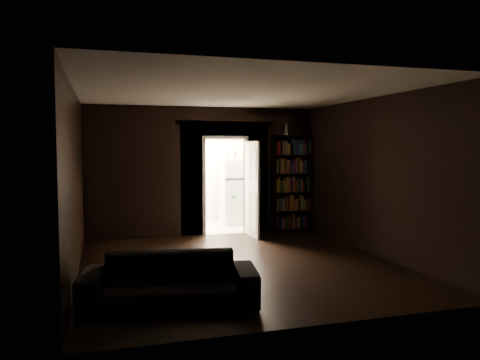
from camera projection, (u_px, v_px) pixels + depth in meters
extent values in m
plane|color=black|center=(238.00, 265.00, 7.65)|extent=(5.50, 5.50, 0.00)
cube|color=black|center=(146.00, 172.00, 9.89)|extent=(2.55, 0.10, 2.80)
cube|color=black|center=(276.00, 170.00, 10.72)|extent=(1.55, 0.10, 2.80)
cube|color=black|center=(225.00, 123.00, 10.30)|extent=(0.90, 0.10, 0.70)
cube|color=black|center=(75.00, 183.00, 6.85)|extent=(0.02, 5.50, 2.80)
cube|color=black|center=(374.00, 177.00, 8.26)|extent=(0.02, 5.50, 2.80)
cube|color=black|center=(311.00, 197.00, 4.92)|extent=(5.00, 0.02, 2.80)
cube|color=beige|center=(238.00, 92.00, 7.46)|extent=(5.00, 5.50, 0.02)
cube|color=white|center=(225.00, 187.00, 10.34)|extent=(1.04, 0.06, 2.17)
cube|color=#B9B5A1|center=(216.00, 229.00, 11.29)|extent=(2.20, 1.80, 0.10)
cube|color=silver|center=(208.00, 175.00, 12.02)|extent=(2.20, 0.10, 2.40)
cube|color=silver|center=(172.00, 178.00, 10.91)|extent=(0.10, 1.60, 2.40)
cube|color=silver|center=(257.00, 177.00, 11.50)|extent=(0.10, 1.60, 2.40)
cube|color=silver|center=(216.00, 125.00, 11.11)|extent=(2.20, 1.80, 0.10)
cube|color=#C66B6B|center=(208.00, 136.00, 11.89)|extent=(2.00, 0.04, 0.26)
imported|color=black|center=(170.00, 272.00, 5.67)|extent=(2.23, 1.24, 0.81)
cube|color=black|center=(291.00, 184.00, 10.62)|extent=(0.91, 0.36, 2.20)
cube|color=white|center=(236.00, 191.00, 11.76)|extent=(0.85, 0.81, 1.65)
cube|color=white|center=(252.00, 189.00, 10.06)|extent=(0.07, 0.85, 2.05)
cube|color=silver|center=(286.00, 128.00, 10.57)|extent=(0.10, 0.10, 0.31)
cube|color=black|center=(235.00, 153.00, 11.63)|extent=(0.56, 0.31, 0.24)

